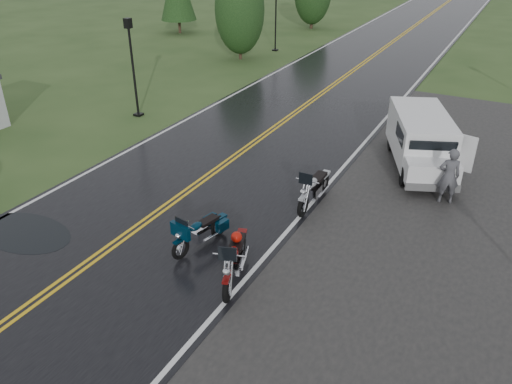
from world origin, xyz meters
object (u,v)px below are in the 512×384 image
van_white (407,160)px  motorcycle_silver (303,198)px  person_at_van (449,177)px  motorcycle_red (227,278)px  lamp_post_near_left (133,68)px  motorcycle_teal (180,242)px  lamp_post_far_left (276,20)px

van_white → motorcycle_silver: bearing=-144.1°
motorcycle_silver → person_at_van: bearing=39.4°
motorcycle_red → person_at_van: person_at_van is taller
motorcycle_red → lamp_post_near_left: size_ratio=0.54×
motorcycle_teal → lamp_post_far_left: size_ratio=0.48×
lamp_post_near_left → lamp_post_far_left: lamp_post_near_left is taller
motorcycle_teal → person_at_van: 8.21m
van_white → person_at_van: van_white is taller
van_white → lamp_post_near_left: lamp_post_near_left is taller
motorcycle_red → lamp_post_far_left: 25.39m
motorcycle_silver → lamp_post_far_left: bearing=118.0°
motorcycle_teal → van_white: 7.83m
motorcycle_red → van_white: van_white is taller
motorcycle_red → motorcycle_teal: (-1.86, 0.82, -0.11)m
lamp_post_near_left → van_white: bearing=-6.1°
motorcycle_teal → lamp_post_far_left: lamp_post_far_left is taller
lamp_post_near_left → lamp_post_far_left: (-0.25, 14.40, -0.09)m
motorcycle_silver → lamp_post_far_left: size_ratio=0.56×
motorcycle_red → van_white: size_ratio=0.48×
motorcycle_teal → motorcycle_silver: motorcycle_silver is taller
motorcycle_teal → motorcycle_silver: bearing=71.9°
person_at_van → lamp_post_far_left: (-13.64, 16.21, 1.13)m
person_at_van → motorcycle_silver: bearing=19.2°
motorcycle_teal → person_at_van: person_at_van is taller
motorcycle_red → person_at_van: (3.51, 7.03, 0.20)m
motorcycle_red → motorcycle_teal: bearing=137.1°
lamp_post_near_left → person_at_van: bearing=-7.7°
motorcycle_red → lamp_post_far_left: bearing=94.5°
motorcycle_teal → motorcycle_silver: size_ratio=0.86×
person_at_van → lamp_post_near_left: lamp_post_near_left is taller
motorcycle_red → motorcycle_silver: 4.17m
motorcycle_silver → person_at_van: (3.47, 2.86, 0.22)m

